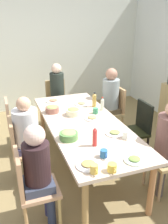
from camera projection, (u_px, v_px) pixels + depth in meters
The scene contains 31 objects.
ground_plane at pixel (84, 167), 3.68m from camera, with size 6.43×6.43×0.00m, color olive.
wall_left at pixel (43, 51), 5.56m from camera, with size 0.12×4.83×2.60m, color silver.
dining_table at pixel (84, 126), 3.42m from camera, with size 2.42×0.97×0.73m.
person_0 at pixel (168, 140), 2.94m from camera, with size 0.31×0.31×1.21m.
chair_1 at pixel (138, 127), 3.75m from camera, with size 0.40×0.40×0.90m.
chair_2 at pixel (57, 101), 4.86m from camera, with size 0.40×0.40×0.90m.
person_2 at pixel (57, 91), 4.70m from camera, with size 0.30×0.30×1.26m.
chair_3 at pixel (31, 185), 2.51m from camera, with size 0.40×0.40×0.90m.
person_3 at pixel (38, 168), 2.46m from camera, with size 0.30×0.30×1.18m.
chair_4 at pixel (21, 147), 3.21m from camera, with size 0.40×0.40×0.90m.
person_4 at pixel (27, 132), 3.16m from camera, with size 0.32×0.32×1.19m.
chair_5 at pixel (15, 123), 3.91m from camera, with size 0.40×0.40×0.90m.
chair_6 at pixel (114, 109), 4.45m from camera, with size 0.40×0.40×0.90m.
person_6 at pixel (110, 97), 4.33m from camera, with size 0.30×0.30×1.26m.
plate_0 at pixel (82, 104), 4.02m from camera, with size 0.23×0.23×0.04m.
plate_1 at pixel (115, 133), 3.07m from camera, with size 0.23×0.23×0.04m.
plate_2 at pixel (134, 160), 2.52m from camera, with size 0.22×0.22×0.04m.
plate_3 at pixel (88, 164), 2.44m from camera, with size 0.25×0.25×0.04m.
plate_4 at pixel (92, 118), 3.49m from camera, with size 0.23×0.23×0.04m.
plate_5 at pixel (53, 101), 4.15m from camera, with size 0.25×0.25×0.04m.
bowl_0 at pixel (73, 112), 3.60m from camera, with size 0.21×0.21×0.11m.
bowl_1 at pixel (52, 109), 3.70m from camera, with size 0.20×0.20×0.10m.
bowl_2 at pixel (69, 135), 2.94m from camera, with size 0.22×0.22×0.10m.
cup_0 at pixel (104, 154), 2.57m from camera, with size 0.12×0.08×0.08m.
cup_1 at pixel (96, 111), 3.66m from camera, with size 0.12×0.08×0.09m.
cup_2 at pixel (112, 168), 2.34m from camera, with size 0.13×0.09×0.08m.
cup_3 at pixel (126, 135), 2.95m from camera, with size 0.11×0.07×0.09m.
cup_4 at pixel (94, 169), 2.32m from camera, with size 0.12×0.08×0.09m.
bottle_0 at pixel (102, 104), 3.77m from camera, with size 0.05×0.05×0.21m.
bottle_1 at pixel (94, 100), 3.90m from camera, with size 0.06×0.06×0.24m.
bottle_2 at pixel (95, 137), 2.76m from camera, with size 0.05×0.05×0.24m.
Camera 1 is at (2.90, -1.04, 2.16)m, focal length 39.65 mm.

